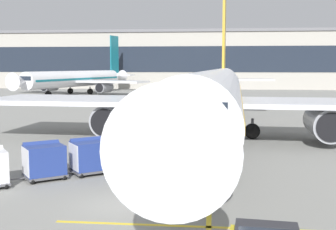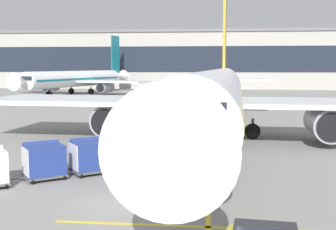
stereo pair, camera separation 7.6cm
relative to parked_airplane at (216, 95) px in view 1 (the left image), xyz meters
name	(u,v)px [view 1 (the left image)]	position (x,y,z in m)	size (l,w,h in m)	color
ground_plane	(126,205)	(-3.84, -16.58, -3.53)	(600.00, 600.00, 0.00)	gray
parked_airplane	(216,95)	(0.00, 0.00, 0.00)	(37.03, 47.19, 15.47)	silver
belt_loader	(141,150)	(-4.42, -9.05, -2.62)	(4.72, 4.32, 3.32)	silver
baggage_cart_lead	(90,155)	(-6.82, -11.41, -2.53)	(2.66, 2.48, 1.91)	#515156
baggage_cart_second	(44,160)	(-8.86, -12.80, -2.53)	(2.66, 2.48, 1.91)	#515156
ground_crew_by_loader	(128,147)	(-5.24, -8.82, -2.53)	(0.57, 0.27, 1.74)	#333847
ground_crew_by_carts	(105,155)	(-6.03, -11.19, -2.53)	(0.42, 0.48, 1.74)	#333847
ground_crew_marshaller	(101,149)	(-6.71, -9.51, -2.53)	(0.25, 0.57, 1.74)	#514C42
safety_cone_engine_keepout	(118,136)	(-7.60, -0.87, -3.16)	(0.67, 0.67, 0.76)	black
safety_cone_wingtip	(109,135)	(-8.44, -0.48, -3.22)	(0.55, 0.55, 0.62)	black
apron_guidance_line_lead_in	(211,142)	(-0.34, -0.87, -3.52)	(0.20, 110.00, 0.01)	yellow
apron_guidance_line_stop_bar	(217,227)	(-0.05, -18.70, -3.52)	(12.00, 0.20, 0.01)	yellow
terminal_building	(209,60)	(-1.09, 81.90, 3.91)	(138.18, 14.36, 14.98)	#A8A399
distant_airplane	(78,79)	(-27.68, 52.60, -0.37)	(30.30, 37.67, 12.88)	white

